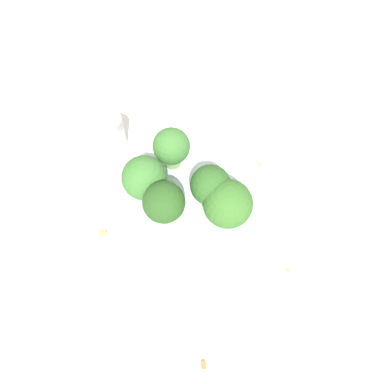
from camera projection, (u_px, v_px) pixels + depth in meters
name	position (u px, v px, depth m)	size (l,w,h in m)	color
ground_plane	(192.00, 222.00, 0.48)	(3.00, 3.00, 0.00)	silver
bowl	(192.00, 214.00, 0.46)	(0.19, 0.19, 0.05)	silver
broccoli_floret_0	(144.00, 178.00, 0.42)	(0.05, 0.05, 0.06)	#8EB770
broccoli_floret_1	(171.00, 147.00, 0.44)	(0.04, 0.04, 0.06)	#7A9E5B
broccoli_floret_2	(164.00, 203.00, 0.40)	(0.05, 0.05, 0.06)	#8EB770
broccoli_floret_3	(210.00, 186.00, 0.41)	(0.05, 0.05, 0.06)	#7A9E5B
broccoli_floret_4	(228.00, 204.00, 0.40)	(0.05, 0.05, 0.06)	#7A9E5B
pepper_shaker	(114.00, 133.00, 0.51)	(0.03, 0.03, 0.06)	silver
almond_crumb_0	(262.00, 166.00, 0.52)	(0.01, 0.00, 0.01)	tan
almond_crumb_1	(288.00, 271.00, 0.45)	(0.01, 0.00, 0.01)	tan
almond_crumb_2	(103.00, 232.00, 0.47)	(0.01, 0.01, 0.01)	tan
almond_crumb_3	(204.00, 365.00, 0.40)	(0.01, 0.01, 0.01)	olive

